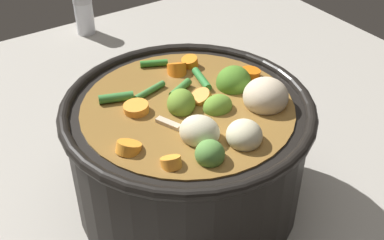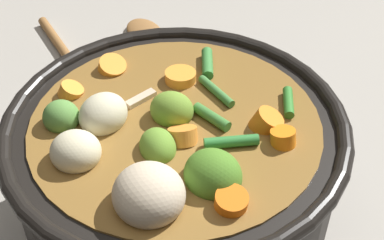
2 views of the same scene
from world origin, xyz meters
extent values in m
plane|color=#9E998E|center=(0.00, 0.00, 0.00)|extent=(1.10, 1.10, 0.00)
cylinder|color=black|center=(0.00, 0.00, 0.07)|extent=(0.27, 0.27, 0.14)
torus|color=black|center=(0.00, 0.00, 0.14)|extent=(0.28, 0.28, 0.01)
cylinder|color=olive|center=(0.00, 0.00, 0.07)|extent=(0.24, 0.24, 0.13)
ellipsoid|color=#4B7F26|center=(-0.07, -0.01, 0.14)|extent=(0.06, 0.06, 0.04)
ellipsoid|color=olive|center=(-0.02, 0.02, 0.14)|extent=(0.03, 0.03, 0.03)
ellipsoid|color=olive|center=(0.01, 0.00, 0.14)|extent=(0.05, 0.05, 0.03)
ellipsoid|color=#568B3E|center=(0.03, 0.09, 0.14)|extent=(0.04, 0.04, 0.03)
cylinder|color=orange|center=(-0.02, 0.00, 0.14)|extent=(0.03, 0.03, 0.02)
cylinder|color=orange|center=(-0.10, -0.01, 0.14)|extent=(0.03, 0.02, 0.02)
cylinder|color=orange|center=(-0.03, -0.07, 0.14)|extent=(0.03, 0.04, 0.03)
cylinder|color=orange|center=(-0.05, -0.07, 0.14)|extent=(0.02, 0.02, 0.02)
cylinder|color=orange|center=(0.09, 0.03, 0.14)|extent=(0.04, 0.03, 0.02)
cylinder|color=orange|center=(0.05, -0.02, 0.14)|extent=(0.04, 0.04, 0.01)
cylinder|color=orange|center=(0.07, 0.07, 0.14)|extent=(0.02, 0.03, 0.02)
ellipsoid|color=beige|center=(-0.07, 0.04, 0.15)|extent=(0.07, 0.07, 0.04)
ellipsoid|color=beige|center=(0.02, 0.05, 0.15)|extent=(0.05, 0.06, 0.03)
ellipsoid|color=beige|center=(-0.01, 0.08, 0.14)|extent=(0.05, 0.05, 0.03)
cylinder|color=#307E36|center=(-0.04, -0.03, 0.14)|extent=(0.02, 0.04, 0.01)
cylinder|color=#317A2B|center=(-0.01, -0.10, 0.14)|extent=(0.03, 0.02, 0.01)
cylinder|color=#387E36|center=(0.06, -0.05, 0.14)|extent=(0.04, 0.02, 0.01)
cylinder|color=#407C39|center=(0.02, -0.04, 0.14)|extent=(0.04, 0.02, 0.01)
cylinder|color=#3D7A33|center=(-0.01, -0.03, 0.14)|extent=(0.04, 0.02, 0.01)
cube|color=beige|center=(0.04, 0.02, 0.14)|extent=(0.02, 0.03, 0.01)
cylinder|color=silver|center=(-0.08, -0.49, 0.03)|extent=(0.04, 0.04, 0.06)
camera|label=1|loc=(0.24, 0.38, 0.45)|focal=46.26mm
camera|label=2|loc=(-0.32, 0.10, 0.43)|focal=51.16mm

